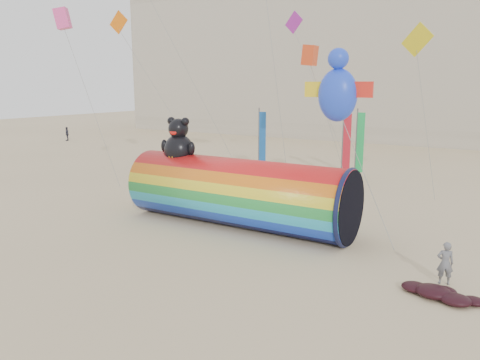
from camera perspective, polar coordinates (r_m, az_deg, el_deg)
The scene contains 6 objects.
ground at distance 22.24m, azimuth -3.14°, elevation -6.60°, with size 160.00×160.00×0.00m, color #CCB58C.
hotel_building at distance 67.82m, azimuth 11.00°, elevation 14.19°, with size 60.40×15.40×20.60m.
windsock_assembly at distance 23.14m, azimuth -0.29°, elevation -1.31°, with size 11.59×3.53×5.34m.
kite_handler at distance 18.14m, azimuth 23.73°, elevation -9.26°, with size 0.57×0.37×1.56m, color slate.
fabric_bundle at distance 17.16m, azimuth 23.17°, elevation -12.58°, with size 2.62×1.35×0.41m.
festival_banners at distance 35.59m, azimuth 9.88°, elevation 4.46°, with size 7.33×3.18×5.20m.
Camera 1 is at (12.05, -17.37, 6.91)m, focal length 35.00 mm.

